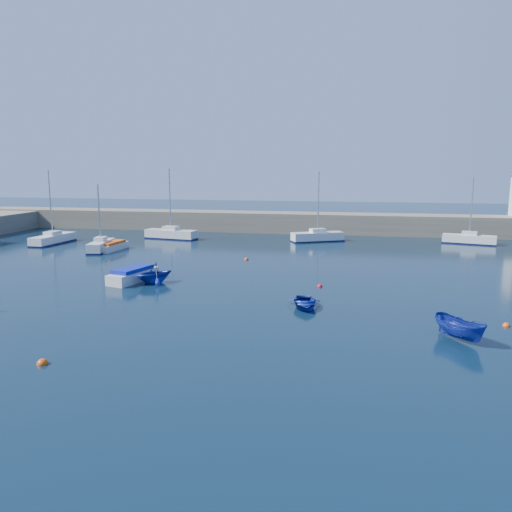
% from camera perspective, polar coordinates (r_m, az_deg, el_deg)
% --- Properties ---
extents(ground, '(220.00, 220.00, 0.00)m').
position_cam_1_polar(ground, '(22.97, -4.63, -11.79)').
color(ground, black).
rests_on(ground, ground).
extents(back_wall, '(96.00, 4.50, 2.60)m').
position_cam_1_polar(back_wall, '(67.14, 6.17, 3.79)').
color(back_wall, '#716856').
rests_on(back_wall, ground).
extents(sailboat_3, '(2.35, 5.30, 6.92)m').
position_cam_1_polar(sailboat_3, '(54.34, -17.31, 1.17)').
color(sailboat_3, silver).
rests_on(sailboat_3, ground).
extents(sailboat_4, '(2.11, 6.42, 8.29)m').
position_cam_1_polar(sailboat_4, '(61.55, -22.19, 1.85)').
color(sailboat_4, silver).
rests_on(sailboat_4, ground).
extents(sailboat_5, '(6.62, 2.82, 8.48)m').
position_cam_1_polar(sailboat_5, '(61.73, -9.69, 2.52)').
color(sailboat_5, silver).
rests_on(sailboat_5, ground).
extents(sailboat_6, '(6.26, 4.30, 8.14)m').
position_cam_1_polar(sailboat_6, '(59.13, 7.05, 2.25)').
color(sailboat_6, silver).
rests_on(sailboat_6, ground).
extents(sailboat_7, '(5.90, 3.01, 7.55)m').
position_cam_1_polar(sailboat_7, '(61.78, 23.18, 1.81)').
color(sailboat_7, silver).
rests_on(sailboat_7, ground).
extents(motorboat_1, '(2.59, 4.67, 1.08)m').
position_cam_1_polar(motorboat_1, '(39.15, -13.88, -2.08)').
color(motorboat_1, silver).
rests_on(motorboat_1, ground).
extents(motorboat_2, '(1.88, 4.62, 0.93)m').
position_cam_1_polar(motorboat_2, '(54.55, -16.19, 1.10)').
color(motorboat_2, silver).
rests_on(motorboat_2, ground).
extents(dinghy_center, '(2.60, 3.30, 0.62)m').
position_cam_1_polar(dinghy_center, '(31.09, 5.58, -5.34)').
color(dinghy_center, navy).
rests_on(dinghy_center, ground).
extents(dinghy_left, '(3.82, 3.86, 1.54)m').
position_cam_1_polar(dinghy_left, '(38.07, -11.61, -1.93)').
color(dinghy_left, navy).
rests_on(dinghy_left, ground).
extents(dinghy_right, '(2.78, 3.14, 1.19)m').
position_cam_1_polar(dinghy_right, '(27.18, 22.28, -7.71)').
color(dinghy_right, navy).
rests_on(dinghy_right, ground).
extents(buoy_0, '(0.50, 0.50, 0.50)m').
position_cam_1_polar(buoy_0, '(24.37, -23.20, -11.30)').
color(buoy_0, '#CE4A0A').
rests_on(buoy_0, ground).
extents(buoy_1, '(0.40, 0.40, 0.40)m').
position_cam_1_polar(buoy_1, '(36.65, 7.30, -3.51)').
color(buoy_1, red).
rests_on(buoy_1, ground).
extents(buoy_2, '(0.40, 0.40, 0.40)m').
position_cam_1_polar(buoy_2, '(30.74, 26.70, -7.17)').
color(buoy_2, '#CE4A0A').
rests_on(buoy_2, ground).
extents(buoy_3, '(0.42, 0.42, 0.42)m').
position_cam_1_polar(buoy_3, '(46.97, -1.11, -0.43)').
color(buoy_3, '#CE4A0A').
rests_on(buoy_3, ground).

